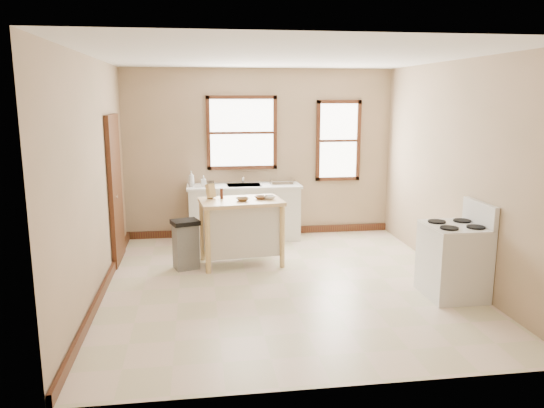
{
  "coord_description": "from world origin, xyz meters",
  "views": [
    {
      "loc": [
        -1.06,
        -6.35,
        2.34
      ],
      "look_at": [
        -0.09,
        0.4,
        0.96
      ],
      "focal_mm": 35.0,
      "sensor_mm": 36.0,
      "label": 1
    }
  ],
  "objects_px": {
    "soap_bottle_b": "(204,181)",
    "trash_bin": "(186,244)",
    "soap_bottle_a": "(191,179)",
    "pepper_grinder": "(222,194)",
    "bowl_b": "(261,198)",
    "bowl_c": "(270,198)",
    "gas_stove": "(454,250)",
    "dish_rack": "(281,182)",
    "kitchen_island": "(241,232)",
    "bowl_a": "(242,199)",
    "knife_block": "(211,192)"
  },
  "relations": [
    {
      "from": "soap_bottle_b",
      "to": "kitchen_island",
      "type": "xyz_separation_m",
      "value": [
        0.49,
        -1.25,
        -0.54
      ]
    },
    {
      "from": "bowl_c",
      "to": "kitchen_island",
      "type": "bearing_deg",
      "value": 177.42
    },
    {
      "from": "kitchen_island",
      "to": "pepper_grinder",
      "type": "relative_size",
      "value": 7.55
    },
    {
      "from": "kitchen_island",
      "to": "gas_stove",
      "type": "xyz_separation_m",
      "value": [
        2.38,
        -1.6,
        0.11
      ]
    },
    {
      "from": "soap_bottle_b",
      "to": "gas_stove",
      "type": "xyz_separation_m",
      "value": [
        2.87,
        -2.86,
        -0.44
      ]
    },
    {
      "from": "bowl_b",
      "to": "trash_bin",
      "type": "xyz_separation_m",
      "value": [
        -1.06,
        -0.13,
        -0.6
      ]
    },
    {
      "from": "trash_bin",
      "to": "soap_bottle_a",
      "type": "bearing_deg",
      "value": 68.81
    },
    {
      "from": "trash_bin",
      "to": "gas_stove",
      "type": "distance_m",
      "value": 3.5
    },
    {
      "from": "trash_bin",
      "to": "gas_stove",
      "type": "xyz_separation_m",
      "value": [
        3.16,
        -1.49,
        0.23
      ]
    },
    {
      "from": "dish_rack",
      "to": "pepper_grinder",
      "type": "bearing_deg",
      "value": -126.41
    },
    {
      "from": "soap_bottle_b",
      "to": "bowl_c",
      "type": "height_order",
      "value": "soap_bottle_b"
    },
    {
      "from": "soap_bottle_b",
      "to": "pepper_grinder",
      "type": "relative_size",
      "value": 1.17
    },
    {
      "from": "kitchen_island",
      "to": "gas_stove",
      "type": "height_order",
      "value": "gas_stove"
    },
    {
      "from": "pepper_grinder",
      "to": "gas_stove",
      "type": "height_order",
      "value": "gas_stove"
    },
    {
      "from": "soap_bottle_a",
      "to": "knife_block",
      "type": "relative_size",
      "value": 1.25
    },
    {
      "from": "kitchen_island",
      "to": "trash_bin",
      "type": "xyz_separation_m",
      "value": [
        -0.78,
        -0.11,
        -0.12
      ]
    },
    {
      "from": "soap_bottle_a",
      "to": "soap_bottle_b",
      "type": "relative_size",
      "value": 1.43
    },
    {
      "from": "soap_bottle_a",
      "to": "pepper_grinder",
      "type": "height_order",
      "value": "soap_bottle_a"
    },
    {
      "from": "knife_block",
      "to": "pepper_grinder",
      "type": "relative_size",
      "value": 1.33
    },
    {
      "from": "dish_rack",
      "to": "knife_block",
      "type": "distance_m",
      "value": 1.63
    },
    {
      "from": "knife_block",
      "to": "pepper_grinder",
      "type": "xyz_separation_m",
      "value": [
        0.15,
        -0.04,
        -0.02
      ]
    },
    {
      "from": "soap_bottle_a",
      "to": "gas_stove",
      "type": "bearing_deg",
      "value": -59.23
    },
    {
      "from": "bowl_c",
      "to": "bowl_b",
      "type": "bearing_deg",
      "value": 160.81
    },
    {
      "from": "soap_bottle_b",
      "to": "trash_bin",
      "type": "relative_size",
      "value": 0.25
    },
    {
      "from": "pepper_grinder",
      "to": "knife_block",
      "type": "bearing_deg",
      "value": 163.83
    },
    {
      "from": "bowl_a",
      "to": "bowl_b",
      "type": "relative_size",
      "value": 1.05
    },
    {
      "from": "trash_bin",
      "to": "pepper_grinder",
      "type": "bearing_deg",
      "value": 6.19
    },
    {
      "from": "pepper_grinder",
      "to": "bowl_c",
      "type": "height_order",
      "value": "pepper_grinder"
    },
    {
      "from": "soap_bottle_a",
      "to": "soap_bottle_b",
      "type": "xyz_separation_m",
      "value": [
        0.19,
        -0.03,
        -0.04
      ]
    },
    {
      "from": "trash_bin",
      "to": "gas_stove",
      "type": "relative_size",
      "value": 0.6
    },
    {
      "from": "kitchen_island",
      "to": "bowl_a",
      "type": "bearing_deg",
      "value": -85.95
    },
    {
      "from": "bowl_b",
      "to": "bowl_c",
      "type": "bearing_deg",
      "value": -19.19
    },
    {
      "from": "knife_block",
      "to": "soap_bottle_b",
      "type": "bearing_deg",
      "value": 65.22
    },
    {
      "from": "pepper_grinder",
      "to": "soap_bottle_b",
      "type": "bearing_deg",
      "value": 101.53
    },
    {
      "from": "soap_bottle_a",
      "to": "bowl_c",
      "type": "xyz_separation_m",
      "value": [
        1.09,
        -1.3,
        -0.09
      ]
    },
    {
      "from": "bowl_a",
      "to": "knife_block",
      "type": "bearing_deg",
      "value": 150.69
    },
    {
      "from": "soap_bottle_a",
      "to": "gas_stove",
      "type": "distance_m",
      "value": 4.24
    },
    {
      "from": "soap_bottle_a",
      "to": "dish_rack",
      "type": "distance_m",
      "value": 1.47
    },
    {
      "from": "pepper_grinder",
      "to": "gas_stove",
      "type": "distance_m",
      "value": 3.18
    },
    {
      "from": "kitchen_island",
      "to": "trash_bin",
      "type": "height_order",
      "value": "kitchen_island"
    },
    {
      "from": "kitchen_island",
      "to": "bowl_c",
      "type": "height_order",
      "value": "bowl_c"
    },
    {
      "from": "dish_rack",
      "to": "gas_stove",
      "type": "relative_size",
      "value": 0.32
    },
    {
      "from": "kitchen_island",
      "to": "bowl_c",
      "type": "distance_m",
      "value": 0.63
    },
    {
      "from": "bowl_c",
      "to": "gas_stove",
      "type": "xyz_separation_m",
      "value": [
        1.98,
        -1.58,
        -0.38
      ]
    },
    {
      "from": "kitchen_island",
      "to": "bowl_a",
      "type": "relative_size",
      "value": 6.38
    },
    {
      "from": "knife_block",
      "to": "gas_stove",
      "type": "distance_m",
      "value": 3.33
    },
    {
      "from": "soap_bottle_a",
      "to": "bowl_a",
      "type": "xyz_separation_m",
      "value": [
        0.7,
        -1.36,
        -0.1
      ]
    },
    {
      "from": "soap_bottle_a",
      "to": "dish_rack",
      "type": "xyz_separation_m",
      "value": [
        1.47,
        -0.01,
        -0.08
      ]
    },
    {
      "from": "knife_block",
      "to": "soap_bottle_a",
      "type": "bearing_deg",
      "value": 74.77
    },
    {
      "from": "soap_bottle_a",
      "to": "pepper_grinder",
      "type": "relative_size",
      "value": 1.67
    }
  ]
}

